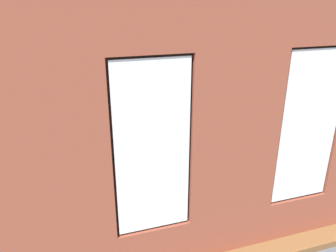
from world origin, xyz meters
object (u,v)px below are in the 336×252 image
object	(u,v)px
cup_ceramic	(130,138)
potted_plant_beside_window_right	(91,194)
papasan_chair	(126,115)
potted_plant_mid_room_small	(177,121)
coffee_table	(149,138)
remote_silver	(140,135)
table_plant_small	(165,127)
potted_plant_near_tv	(62,186)
potted_plant_foreground_right	(48,117)
potted_plant_corner_near_left	(223,98)
tv_flatscreen	(24,143)
potted_plant_by_left_couch	(215,111)
couch_left	(259,132)
couch_by_window	(187,204)
remote_gray	(155,137)
remote_black	(149,135)
media_console	(30,176)

from	to	relation	value
cup_ceramic	potted_plant_beside_window_right	size ratio (longest dim) A/B	0.06
papasan_chair	potted_plant_mid_room_small	size ratio (longest dim) A/B	1.58
coffee_table	remote_silver	world-z (taller)	remote_silver
table_plant_small	potted_plant_near_tv	distance (m)	2.81
coffee_table	table_plant_small	distance (m)	0.44
cup_ceramic	potted_plant_foreground_right	size ratio (longest dim) A/B	0.11
potted_plant_corner_near_left	potted_plant_foreground_right	xyz separation A→B (m)	(4.72, 0.06, -0.01)
papasan_chair	potted_plant_near_tv	world-z (taller)	potted_plant_near_tv
cup_ceramic	papasan_chair	size ratio (longest dim) A/B	0.09
tv_flatscreen	potted_plant_foreground_right	bearing A→B (deg)	-97.21
potted_plant_foreground_right	potted_plant_by_left_couch	size ratio (longest dim) A/B	1.38
potted_plant_mid_room_small	potted_plant_beside_window_right	world-z (taller)	potted_plant_beside_window_right
couch_left	papasan_chair	world-z (taller)	couch_left
couch_by_window	potted_plant_foreground_right	world-z (taller)	couch_by_window
remote_gray	tv_flatscreen	size ratio (longest dim) A/B	0.15
couch_by_window	potted_plant_corner_near_left	xyz separation A→B (m)	(-2.74, -4.19, 0.19)
remote_black	potted_plant_foreground_right	size ratio (longest dim) A/B	0.22
table_plant_small	media_console	distance (m)	2.88
remote_silver	table_plant_small	bearing A→B (deg)	79.26
tv_flatscreen	potted_plant_foreground_right	size ratio (longest dim) A/B	1.48
potted_plant_corner_near_left	potted_plant_foreground_right	size ratio (longest dim) A/B	1.24
cup_ceramic	papasan_chair	xyz separation A→B (m)	(-0.22, -1.55, -0.05)
media_console	potted_plant_mid_room_small	distance (m)	3.57
potted_plant_foreground_right	couch_by_window	bearing A→B (deg)	115.59
potted_plant_beside_window_right	potted_plant_near_tv	world-z (taller)	potted_plant_beside_window_right
remote_silver	couch_by_window	bearing A→B (deg)	-12.09
media_console	potted_plant_mid_room_small	size ratio (longest dim) A/B	1.54
potted_plant_corner_near_left	potted_plant_near_tv	bearing A→B (deg)	37.10
couch_left	coffee_table	distance (m)	2.53
couch_by_window	remote_silver	world-z (taller)	couch_by_window
tv_flatscreen	potted_plant_beside_window_right	xyz separation A→B (m)	(-0.92, 1.86, -0.04)
coffee_table	potted_plant_near_tv	distance (m)	2.44
tv_flatscreen	papasan_chair	size ratio (longest dim) A/B	1.13
cup_ceramic	potted_plant_mid_room_small	size ratio (longest dim) A/B	0.13
remote_black	potted_plant_near_tv	xyz separation A→B (m)	(1.81, 1.63, 0.05)
potted_plant_corner_near_left	potted_plant_foreground_right	distance (m)	4.72
couch_left	remote_silver	world-z (taller)	couch_left
tv_flatscreen	potted_plant_foreground_right	world-z (taller)	tv_flatscreen
remote_gray	potted_plant_by_left_couch	distance (m)	2.36
remote_black	papasan_chair	world-z (taller)	papasan_chair
potted_plant_mid_room_small	coffee_table	bearing A→B (deg)	39.07
couch_by_window	potted_plant_corner_near_left	bearing A→B (deg)	-123.13
media_console	potted_plant_foreground_right	world-z (taller)	potted_plant_foreground_right
papasan_chair	potted_plant_by_left_couch	size ratio (longest dim) A/B	1.79
table_plant_small	remote_black	size ratio (longest dim) A/B	1.16
remote_black	potted_plant_by_left_couch	world-z (taller)	potted_plant_by_left_couch
potted_plant_foreground_right	potted_plant_mid_room_small	world-z (taller)	potted_plant_foreground_right
couch_left	cup_ceramic	world-z (taller)	couch_left
remote_gray	potted_plant_corner_near_left	distance (m)	3.15
couch_left	media_console	world-z (taller)	couch_left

